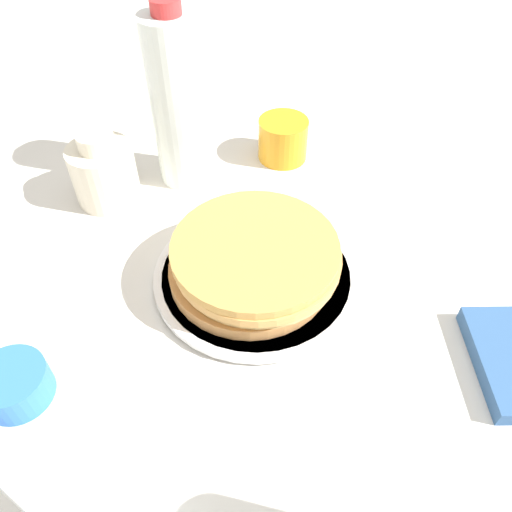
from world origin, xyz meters
name	(u,v)px	position (x,y,z in m)	size (l,w,h in m)	color
ground_plane	(245,278)	(0.00, 0.00, 0.00)	(4.00, 4.00, 0.00)	silver
plate	(256,275)	(-0.01, -0.01, 0.01)	(0.24, 0.24, 0.01)	white
pancake_stack	(255,259)	(-0.01, 0.00, 0.04)	(0.20, 0.20, 0.05)	#BE8147
juice_glass	(283,139)	(0.09, -0.24, 0.03)	(0.07, 0.07, 0.06)	orange
cream_jug	(104,171)	(0.25, -0.02, 0.04)	(0.09, 0.09, 0.10)	beige
water_bottle_mid	(79,477)	(-0.07, 0.29, 0.12)	(0.07, 0.07, 0.25)	silver
water_bottle_far	(178,103)	(0.19, -0.12, 0.12)	(0.07, 0.07, 0.25)	silver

